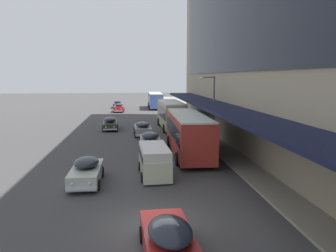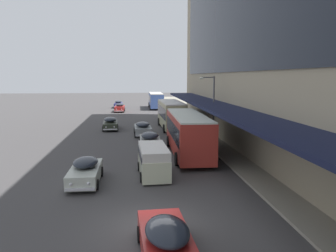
{
  "view_description": "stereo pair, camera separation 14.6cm",
  "coord_description": "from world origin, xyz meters",
  "px_view_note": "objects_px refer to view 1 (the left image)",
  "views": [
    {
      "loc": [
        -0.89,
        -13.53,
        6.42
      ],
      "look_at": [
        2.84,
        20.65,
        1.24
      ],
      "focal_mm": 35.0,
      "sensor_mm": 36.0,
      "label": 1
    },
    {
      "loc": [
        -0.74,
        -13.55,
        6.42
      ],
      "look_at": [
        2.84,
        20.65,
        1.24
      ],
      "focal_mm": 35.0,
      "sensor_mm": 36.0,
      "label": 2
    }
  ],
  "objects_px": {
    "sedan_far_back": "(118,104)",
    "sedan_lead_mid": "(110,123)",
    "sedan_oncoming_front": "(150,140)",
    "sedan_trailing_mid": "(143,128)",
    "sedan_trailing_near": "(86,171)",
    "vw_van": "(154,159)",
    "sedan_lead_near": "(169,241)",
    "transit_bus_kerbside_front": "(155,100)",
    "transit_bus_kerbside_rear": "(188,132)",
    "sedan_second_mid": "(119,108)",
    "transit_bus_kerbside_far": "(171,113)",
    "street_lamp": "(212,104)"
  },
  "relations": [
    {
      "from": "sedan_far_back",
      "to": "sedan_lead_mid",
      "type": "xyz_separation_m",
      "value": [
        0.32,
        -28.94,
        0.01
      ]
    },
    {
      "from": "sedan_lead_mid",
      "to": "sedan_oncoming_front",
      "type": "bearing_deg",
      "value": -69.47
    },
    {
      "from": "sedan_oncoming_front",
      "to": "sedan_trailing_mid",
      "type": "bearing_deg",
      "value": 93.68
    },
    {
      "from": "sedan_trailing_near",
      "to": "vw_van",
      "type": "xyz_separation_m",
      "value": [
        4.21,
        1.17,
        0.33
      ]
    },
    {
      "from": "sedan_far_back",
      "to": "sedan_lead_near",
      "type": "distance_m",
      "value": 58.75
    },
    {
      "from": "transit_bus_kerbside_front",
      "to": "transit_bus_kerbside_rear",
      "type": "bearing_deg",
      "value": -90.18
    },
    {
      "from": "transit_bus_kerbside_rear",
      "to": "sedan_lead_mid",
      "type": "xyz_separation_m",
      "value": [
        -7.29,
        14.18,
        -1.2
      ]
    },
    {
      "from": "sedan_lead_near",
      "to": "sedan_oncoming_front",
      "type": "distance_m",
      "value": 18.18
    },
    {
      "from": "sedan_trailing_near",
      "to": "sedan_oncoming_front",
      "type": "distance_m",
      "value": 10.16
    },
    {
      "from": "sedan_trailing_mid",
      "to": "transit_bus_kerbside_rear",
      "type": "bearing_deg",
      "value": -70.56
    },
    {
      "from": "sedan_second_mid",
      "to": "sedan_oncoming_front",
      "type": "bearing_deg",
      "value": -82.92
    },
    {
      "from": "transit_bus_kerbside_far",
      "to": "sedan_trailing_mid",
      "type": "bearing_deg",
      "value": -131.46
    },
    {
      "from": "sedan_lead_near",
      "to": "sedan_lead_mid",
      "type": "height_order",
      "value": "sedan_lead_mid"
    },
    {
      "from": "transit_bus_kerbside_front",
      "to": "sedan_second_mid",
      "type": "bearing_deg",
      "value": -140.83
    },
    {
      "from": "transit_bus_kerbside_far",
      "to": "sedan_second_mid",
      "type": "distance_m",
      "value": 22.34
    },
    {
      "from": "transit_bus_kerbside_front",
      "to": "sedan_lead_near",
      "type": "height_order",
      "value": "transit_bus_kerbside_front"
    },
    {
      "from": "vw_van",
      "to": "sedan_far_back",
      "type": "bearing_deg",
      "value": 95.24
    },
    {
      "from": "sedan_lead_mid",
      "to": "sedan_trailing_near",
      "type": "xyz_separation_m",
      "value": [
        -0.09,
        -20.65,
        0.02
      ]
    },
    {
      "from": "sedan_second_mid",
      "to": "sedan_far_back",
      "type": "bearing_deg",
      "value": 94.33
    },
    {
      "from": "transit_bus_kerbside_rear",
      "to": "sedan_trailing_mid",
      "type": "xyz_separation_m",
      "value": [
        -3.44,
        9.74,
        -1.2
      ]
    },
    {
      "from": "sedan_trailing_mid",
      "to": "sedan_second_mid",
      "type": "height_order",
      "value": "sedan_second_mid"
    },
    {
      "from": "transit_bus_kerbside_rear",
      "to": "sedan_far_back",
      "type": "bearing_deg",
      "value": 100.01
    },
    {
      "from": "sedan_trailing_near",
      "to": "sedan_second_mid",
      "type": "height_order",
      "value": "sedan_second_mid"
    },
    {
      "from": "transit_bus_kerbside_front",
      "to": "transit_bus_kerbside_far",
      "type": "distance_m",
      "value": 26.92
    },
    {
      "from": "transit_bus_kerbside_rear",
      "to": "sedan_trailing_near",
      "type": "relative_size",
      "value": 2.31
    },
    {
      "from": "transit_bus_kerbside_far",
      "to": "sedan_trailing_near",
      "type": "height_order",
      "value": "transit_bus_kerbside_far"
    },
    {
      "from": "sedan_trailing_near",
      "to": "sedan_second_mid",
      "type": "bearing_deg",
      "value": 89.48
    },
    {
      "from": "sedan_far_back",
      "to": "street_lamp",
      "type": "distance_m",
      "value": 39.94
    },
    {
      "from": "sedan_second_mid",
      "to": "vw_van",
      "type": "bearing_deg",
      "value": -84.57
    },
    {
      "from": "sedan_lead_near",
      "to": "vw_van",
      "type": "relative_size",
      "value": 1.04
    },
    {
      "from": "sedan_lead_near",
      "to": "sedan_lead_mid",
      "type": "bearing_deg",
      "value": 97.63
    },
    {
      "from": "transit_bus_kerbside_front",
      "to": "sedan_far_back",
      "type": "height_order",
      "value": "transit_bus_kerbside_front"
    },
    {
      "from": "transit_bus_kerbside_front",
      "to": "transit_bus_kerbside_rear",
      "type": "xyz_separation_m",
      "value": [
        -0.13,
        -40.78,
        0.13
      ]
    },
    {
      "from": "sedan_second_mid",
      "to": "sedan_trailing_mid",
      "type": "bearing_deg",
      "value": -81.98
    },
    {
      "from": "vw_van",
      "to": "street_lamp",
      "type": "distance_m",
      "value": 12.19
    },
    {
      "from": "sedan_oncoming_front",
      "to": "street_lamp",
      "type": "relative_size",
      "value": 0.7
    },
    {
      "from": "sedan_second_mid",
      "to": "vw_van",
      "type": "distance_m",
      "value": 40.46
    },
    {
      "from": "transit_bus_kerbside_rear",
      "to": "vw_van",
      "type": "bearing_deg",
      "value": -120.85
    },
    {
      "from": "sedan_trailing_mid",
      "to": "street_lamp",
      "type": "relative_size",
      "value": 0.71
    },
    {
      "from": "transit_bus_kerbside_far",
      "to": "street_lamp",
      "type": "distance_m",
      "value": 9.73
    },
    {
      "from": "sedan_oncoming_front",
      "to": "sedan_trailing_near",
      "type": "bearing_deg",
      "value": -115.58
    },
    {
      "from": "transit_bus_kerbside_front",
      "to": "sedan_trailing_mid",
      "type": "xyz_separation_m",
      "value": [
        -3.57,
        -31.04,
        -1.06
      ]
    },
    {
      "from": "transit_bus_kerbside_rear",
      "to": "sedan_lead_near",
      "type": "height_order",
      "value": "transit_bus_kerbside_rear"
    },
    {
      "from": "transit_bus_kerbside_rear",
      "to": "transit_bus_kerbside_far",
      "type": "relative_size",
      "value": 1.11
    },
    {
      "from": "transit_bus_kerbside_rear",
      "to": "sedan_far_back",
      "type": "height_order",
      "value": "transit_bus_kerbside_rear"
    },
    {
      "from": "sedan_far_back",
      "to": "sedan_trailing_near",
      "type": "height_order",
      "value": "sedan_trailing_near"
    },
    {
      "from": "street_lamp",
      "to": "sedan_trailing_mid",
      "type": "bearing_deg",
      "value": 142.84
    },
    {
      "from": "transit_bus_kerbside_far",
      "to": "sedan_lead_near",
      "type": "distance_m",
      "value": 29.57
    },
    {
      "from": "sedan_lead_near",
      "to": "sedan_trailing_near",
      "type": "height_order",
      "value": "sedan_trailing_near"
    },
    {
      "from": "sedan_trailing_mid",
      "to": "street_lamp",
      "type": "height_order",
      "value": "street_lamp"
    }
  ]
}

